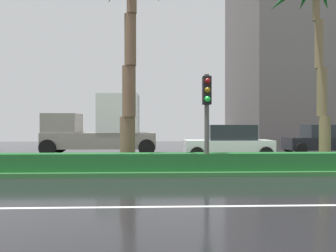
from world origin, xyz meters
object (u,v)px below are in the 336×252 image
at_px(palm_tree_centre_left, 130,0).
at_px(car_in_traffic_leading, 229,143).
at_px(traffic_signal_median_right, 207,104).
at_px(car_in_traffic_second, 323,140).
at_px(box_truck_following, 102,128).

xyz_separation_m(palm_tree_centre_left, car_in_traffic_leading, (4.58, 4.50, -5.45)).
height_order(palm_tree_centre_left, traffic_signal_median_right, palm_tree_centre_left).
bearing_deg(palm_tree_centre_left, car_in_traffic_leading, 44.50).
xyz_separation_m(car_in_traffic_leading, car_in_traffic_second, (6.33, 3.06, 0.00)).
bearing_deg(palm_tree_centre_left, traffic_signal_median_right, -19.74).
bearing_deg(traffic_signal_median_right, box_truck_following, 119.44).
distance_m(car_in_traffic_leading, car_in_traffic_second, 7.03).
bearing_deg(car_in_traffic_second, box_truck_following, -0.16).
bearing_deg(car_in_traffic_second, car_in_traffic_leading, 25.81).
relative_size(box_truck_following, car_in_traffic_leading, 1.49).
bearing_deg(box_truck_following, car_in_traffic_second, 179.84).
height_order(box_truck_following, car_in_traffic_leading, box_truck_following).
xyz_separation_m(palm_tree_centre_left, traffic_signal_median_right, (2.65, -0.95, -3.85)).
relative_size(traffic_signal_median_right, box_truck_following, 0.52).
height_order(traffic_signal_median_right, box_truck_following, box_truck_following).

